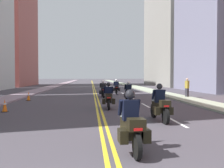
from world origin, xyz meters
TOP-DOWN VIEW (x-y plane):
  - ground_plane at (0.00, 48.00)m, footprint 264.00×264.00m
  - sidewalk_left at (-7.42, 48.00)m, footprint 2.20×144.00m
  - sidewalk_right at (7.42, 48.00)m, footprint 2.20×144.00m
  - centreline_yellow_inner at (-0.12, 48.00)m, footprint 0.12×132.00m
  - centreline_yellow_outer at (0.12, 48.00)m, footprint 0.12×132.00m
  - lane_dashes_white at (3.16, 29.00)m, footprint 0.14×56.40m
  - building_right_1 at (16.49, 29.55)m, footprint 7.59×13.46m
  - building_left_2 at (-16.04, 49.29)m, footprint 6.68×15.68m
  - building_right_2 at (16.23, 48.22)m, footprint 7.07×20.46m
  - motorcycle_0 at (0.56, 4.15)m, footprint 0.78×2.26m
  - motorcycle_1 at (2.50, 8.25)m, footprint 0.78×2.30m
  - motorcycle_2 at (0.58, 12.59)m, footprint 0.78×2.13m
  - motorcycle_3 at (2.43, 16.73)m, footprint 0.77×2.26m
  - motorcycle_4 at (0.64, 20.54)m, footprint 0.77×2.11m
  - motorcycle_5 at (2.30, 24.67)m, footprint 0.77×2.16m
  - traffic_cone_0 at (-5.16, 11.73)m, footprint 0.33×0.33m
  - traffic_cone_1 at (-5.43, 18.00)m, footprint 0.33×0.33m
  - pedestrian_0 at (8.12, 19.29)m, footprint 0.32×0.41m

SIDE VIEW (x-z plane):
  - ground_plane at x=0.00m, z-range 0.00..0.00m
  - centreline_yellow_inner at x=-0.12m, z-range 0.00..0.01m
  - centreline_yellow_outer at x=0.12m, z-range 0.00..0.01m
  - lane_dashes_white at x=3.16m, z-range 0.00..0.01m
  - sidewalk_left at x=-7.42m, z-range 0.00..0.12m
  - sidewalk_right at x=7.42m, z-range 0.00..0.12m
  - traffic_cone_0 at x=-5.16m, z-range 0.00..0.69m
  - traffic_cone_1 at x=-5.43m, z-range 0.00..0.72m
  - motorcycle_3 at x=2.43m, z-range -0.16..1.43m
  - motorcycle_4 at x=0.64m, z-range -0.15..1.43m
  - motorcycle_2 at x=0.58m, z-range -0.15..1.44m
  - motorcycle_0 at x=0.56m, z-range -0.14..1.46m
  - motorcycle_1 at x=2.50m, z-range -0.15..1.49m
  - motorcycle_5 at x=2.30m, z-range -0.15..1.50m
  - pedestrian_0 at x=8.12m, z-range 0.03..1.81m
  - building_right_1 at x=16.49m, z-range 0.00..14.47m
  - building_right_2 at x=16.23m, z-range 0.00..27.50m
  - building_left_2 at x=-16.04m, z-range 0.00..28.69m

